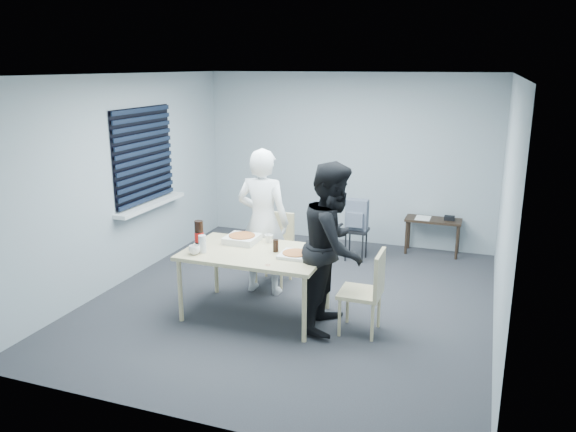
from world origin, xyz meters
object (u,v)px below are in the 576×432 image
at_px(person_white, 263,222).
at_px(stool, 356,237).
at_px(dining_table, 255,256).
at_px(chair_far, 276,243).
at_px(chair_right, 369,287).
at_px(person_black, 333,246).
at_px(mug_b, 269,238).
at_px(side_table, 433,224).
at_px(soda_bottle, 199,235).
at_px(backpack, 357,215).
at_px(mug_a, 195,250).

bearing_deg(person_white, stool, -117.52).
xyz_separation_m(dining_table, chair_far, (-0.16, 1.03, -0.17)).
relative_size(chair_right, person_black, 0.50).
distance_m(chair_far, mug_b, 0.76).
distance_m(chair_far, chair_right, 1.77).
distance_m(person_black, side_table, 2.91).
relative_size(side_table, stool, 1.77).
xyz_separation_m(chair_far, soda_bottle, (-0.45, -1.16, 0.38)).
distance_m(chair_right, stool, 2.30).
bearing_deg(side_table, backpack, -147.40).
distance_m(stool, soda_bottle, 2.68).
xyz_separation_m(dining_table, chair_right, (1.26, -0.02, -0.17)).
bearing_deg(person_white, person_black, 149.24).
relative_size(chair_far, chair_right, 1.00).
height_order(stool, soda_bottle, soda_bottle).
relative_size(person_black, stool, 3.93).
bearing_deg(dining_table, chair_right, -0.76).
height_order(stool, backpack, backpack).
bearing_deg(chair_right, stool, 106.21).
distance_m(person_black, backpack, 2.16).
relative_size(chair_right, person_white, 0.50).
xyz_separation_m(person_white, backpack, (0.80, 1.52, -0.23)).
height_order(chair_far, stool, chair_far).
height_order(person_black, mug_a, person_black).
xyz_separation_m(chair_far, mug_a, (-0.41, -1.34, 0.28)).
bearing_deg(mug_b, person_white, 122.51).
relative_size(chair_far, mug_b, 8.90).
distance_m(person_white, side_table, 2.84).
xyz_separation_m(dining_table, stool, (0.62, 2.18, -0.34)).
bearing_deg(soda_bottle, dining_table, 12.12).
distance_m(person_white, person_black, 1.21).
xyz_separation_m(mug_a, mug_b, (0.59, 0.65, -0.00)).
height_order(person_black, soda_bottle, person_black).
bearing_deg(backpack, stool, 78.64).
distance_m(backpack, soda_bottle, 2.62).
xyz_separation_m(side_table, soda_bottle, (-2.23, -2.94, 0.45)).
relative_size(dining_table, soda_bottle, 4.79).
xyz_separation_m(person_black, side_table, (0.75, 2.77, -0.44)).
bearing_deg(chair_right, backpack, 106.30).
distance_m(side_table, backpack, 1.20).
bearing_deg(person_white, mug_a, 67.77).
xyz_separation_m(chair_right, side_table, (0.36, 2.83, -0.06)).
distance_m(chair_right, mug_b, 1.32).
bearing_deg(chair_right, side_table, 82.80).
height_order(person_white, mug_b, person_white).
relative_size(person_white, mug_a, 14.39).
relative_size(mug_b, soda_bottle, 0.31).
xyz_separation_m(backpack, soda_bottle, (-1.23, -2.30, 0.24)).
distance_m(chair_far, side_table, 2.52).
bearing_deg(mug_b, stool, 71.99).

